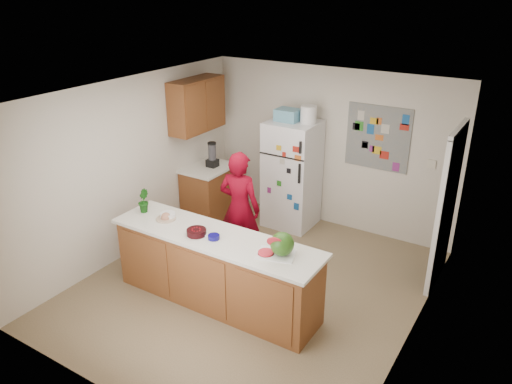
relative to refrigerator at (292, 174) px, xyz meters
The scene contains 26 objects.
floor 2.12m from the refrigerator, 76.54° to the right, with size 4.00×4.50×0.02m, color brown.
wall_back 0.71m from the refrigerator, 40.18° to the left, with size 4.00×0.02×2.50m, color beige.
wall_left 2.48m from the refrigerator, 129.69° to the right, with size 0.02×4.50×2.50m, color beige.
wall_right 3.12m from the refrigerator, 37.39° to the right, with size 0.02×4.50×2.50m, color beige.
ceiling 2.55m from the refrigerator, 76.54° to the right, with size 4.00×4.50×0.02m, color white.
doorway 2.48m from the refrigerator, 10.01° to the right, with size 0.03×0.85×2.04m, color black.
peninsula_base 2.43m from the refrigerator, 84.00° to the right, with size 2.60×0.62×0.88m, color brown.
peninsula_top 2.39m from the refrigerator, 84.00° to the right, with size 2.68×0.70×0.04m, color silver.
side_counter_base 1.41m from the refrigerator, 156.86° to the right, with size 0.60×0.80×0.86m, color brown.
side_counter_top 1.35m from the refrigerator, 156.86° to the right, with size 0.64×0.84×0.04m, color silver.
upper_cabinets 1.82m from the refrigerator, 157.05° to the right, with size 0.35×1.00×0.80m, color brown.
refrigerator is the anchor object (origin of this frame).
fridge_top_bin 0.95m from the refrigerator, behind, with size 0.35×0.28×0.18m, color #5999B2.
photo_collage 1.43m from the refrigerator, 16.61° to the left, with size 0.95×0.01×0.95m, color slate.
person 1.41m from the refrigerator, 92.13° to the right, with size 0.59×0.39×1.62m, color maroon.
blender_appliance 1.30m from the refrigerator, 158.16° to the right, with size 0.13×0.13×0.38m, color black.
cutting_board 2.62m from the refrigerator, 65.67° to the right, with size 0.40×0.30×0.01m, color white.
watermelon 2.63m from the refrigerator, 64.29° to the right, with size 0.26×0.26×0.26m, color #1F5A19.
watermelon_slice 2.62m from the refrigerator, 68.13° to the right, with size 0.17×0.17×0.02m, color red.
cherry_bowl 2.48m from the refrigerator, 88.67° to the right, with size 0.23×0.23×0.07m, color black.
white_bowl 2.36m from the refrigerator, 103.11° to the right, with size 0.19×0.19×0.06m, color white.
cobalt_bowl 2.47m from the refrigerator, 83.29° to the right, with size 0.14×0.14×0.05m, color #0D0959.
plate 2.41m from the refrigerator, 102.45° to the right, with size 0.24×0.24×0.02m, color beige.
paper_towel 2.45m from the refrigerator, 87.81° to the right, with size 0.16×0.14×0.02m, color silver.
keys 2.72m from the refrigerator, 66.74° to the right, with size 0.08×0.04×0.01m, color gray.
potted_plant 2.51m from the refrigerator, 111.41° to the right, with size 0.16×0.13×0.30m, color #0B410F.
Camera 1 is at (2.93, -4.61, 3.69)m, focal length 35.00 mm.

